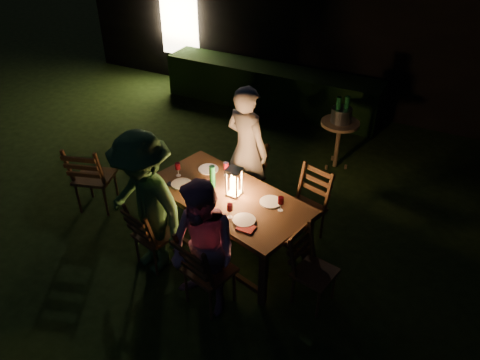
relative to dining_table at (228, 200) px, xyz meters
The scene contains 29 objects.
garden_envelope 6.43m from the dining_table, 96.56° to the left, with size 40.00×40.00×3.20m.
dining_table is the anchor object (origin of this frame).
chair_near_left 1.00m from the dining_table, 135.74° to the right, with size 0.50×0.52×0.91m.
chair_near_right 0.98m from the dining_table, 75.15° to the right, with size 0.56×0.59×1.01m.
chair_far_left 0.99m from the dining_table, 104.88° to the left, with size 0.55×0.57×0.99m.
chair_far_right 1.04m from the dining_table, 39.06° to the left, with size 0.55×0.57×0.98m.
chair_end 1.31m from the dining_table, 15.48° to the right, with size 0.50×0.48×0.91m.
chair_spare 2.03m from the dining_table, behind, with size 0.60×0.63×1.06m.
person_house_side 0.95m from the dining_table, 103.34° to the left, with size 0.64×0.42×1.75m, color beige.
person_opp_right 0.94m from the dining_table, 76.66° to the right, with size 0.76×0.59×1.56m, color #BE82A4.
person_opp_left 0.95m from the dining_table, 134.18° to the right, with size 1.14×0.65×1.76m, color #336432.
lantern 0.25m from the dining_table, 29.58° to the left, with size 0.16×0.16×0.35m.
plate_far_left 0.60m from the dining_table, 142.78° to the left, with size 0.25×0.25×0.01m, color white.
plate_near_left 0.60m from the dining_table, behind, with size 0.25×0.25×0.01m, color white.
plate_far_right 0.51m from the dining_table, 10.63° to the left, with size 0.25×0.25×0.01m, color white.
plate_near_right 0.51m from the dining_table, 41.47° to the right, with size 0.25×0.25×0.01m, color white.
wineglass_a 0.44m from the dining_table, 121.56° to the left, with size 0.06×0.06×0.18m, color #59070F, non-canonical shape.
wineglass_b 0.75m from the dining_table, behind, with size 0.06×0.06×0.18m, color #59070F, non-canonical shape.
wineglass_c 0.44m from the dining_table, 58.44° to the right, with size 0.06×0.06×0.18m, color #59070F, non-canonical shape.
wineglass_d 0.67m from the dining_table, ahead, with size 0.06×0.06×0.18m, color #59070F, non-canonical shape.
wineglass_e 0.36m from the dining_table, 123.85° to the right, with size 0.06×0.06×0.18m, color silver, non-canonical shape.
bottle_table 0.33m from the dining_table, 164.58° to the left, with size 0.07×0.07×0.28m, color #0F471E.
napkin_left 0.36m from the dining_table, 130.53° to the right, with size 0.18×0.14×0.01m, color red.
napkin_right 0.63m from the dining_table, 44.03° to the right, with size 0.18×0.14×0.01m, color red.
phone 0.69m from the dining_table, 169.60° to the right, with size 0.14×0.07×0.01m, color black.
side_table 2.50m from the dining_table, 76.60° to the left, with size 0.57×0.57×0.77m.
ice_bucket 2.50m from the dining_table, 76.60° to the left, with size 0.30×0.30×0.22m, color #A5A8AD.
bottle_bucket_a 2.45m from the dining_table, 77.53° to the left, with size 0.07×0.07×0.32m, color #0F471E.
bottle_bucket_b 2.55m from the dining_table, 75.72° to the left, with size 0.07×0.07×0.32m, color #0F471E.
Camera 1 is at (2.83, -3.97, 3.93)m, focal length 35.00 mm.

